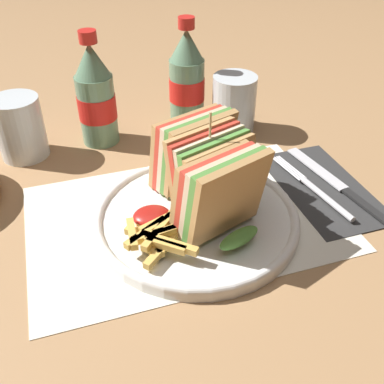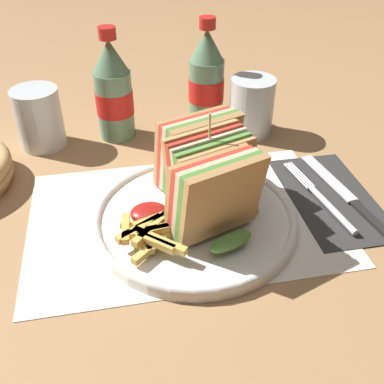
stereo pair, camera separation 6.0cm
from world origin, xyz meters
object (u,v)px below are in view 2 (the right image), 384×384
(knife, at_px, (345,194))
(coke_bottle_near, at_px, (114,93))
(glass_far, at_px, (39,118))
(glass_near, at_px, (251,110))
(coke_bottle_far, at_px, (206,80))
(club_sandwich, at_px, (208,175))
(plate_main, at_px, (195,218))
(fork, at_px, (325,202))

(knife, xyz_separation_m, coke_bottle_near, (-0.32, 0.25, 0.08))
(knife, bearing_deg, glass_far, 142.79)
(coke_bottle_near, xyz_separation_m, glass_near, (0.23, -0.03, -0.04))
(glass_far, bearing_deg, knife, -28.41)
(knife, xyz_separation_m, coke_bottle_far, (-0.15, 0.27, 0.08))
(club_sandwich, relative_size, coke_bottle_far, 1.12)
(plate_main, xyz_separation_m, club_sandwich, (0.02, 0.01, 0.06))
(club_sandwich, relative_size, fork, 1.20)
(club_sandwich, xyz_separation_m, coke_bottle_near, (-0.11, 0.26, 0.01))
(coke_bottle_far, bearing_deg, fork, -68.77)
(coke_bottle_far, relative_size, glass_far, 1.88)
(glass_near, bearing_deg, club_sandwich, -120.07)
(glass_near, bearing_deg, coke_bottle_far, 140.50)
(plate_main, height_order, club_sandwich, club_sandwich)
(fork, relative_size, glass_far, 1.75)
(plate_main, relative_size, coke_bottle_far, 1.44)
(coke_bottle_near, bearing_deg, club_sandwich, -67.56)
(coke_bottle_near, bearing_deg, fork, -43.59)
(club_sandwich, height_order, coke_bottle_near, coke_bottle_near)
(fork, distance_m, glass_far, 0.48)
(knife, bearing_deg, glass_near, 101.87)
(fork, height_order, coke_bottle_near, coke_bottle_near)
(knife, bearing_deg, coke_bottle_far, 110.15)
(coke_bottle_far, distance_m, glass_near, 0.10)
(plate_main, bearing_deg, coke_bottle_near, 108.13)
(club_sandwich, height_order, fork, club_sandwich)
(coke_bottle_near, relative_size, glass_far, 1.88)
(knife, distance_m, glass_near, 0.23)
(glass_near, bearing_deg, knife, -69.33)
(club_sandwich, bearing_deg, glass_far, 133.32)
(glass_near, bearing_deg, fork, -79.66)
(plate_main, distance_m, glass_near, 0.28)
(club_sandwich, xyz_separation_m, knife, (0.21, 0.01, -0.07))
(fork, bearing_deg, glass_far, 139.02)
(coke_bottle_far, xyz_separation_m, glass_near, (0.07, -0.06, -0.04))
(fork, distance_m, coke_bottle_near, 0.39)
(club_sandwich, bearing_deg, glass_near, 59.93)
(coke_bottle_near, distance_m, glass_near, 0.24)
(knife, xyz_separation_m, glass_far, (-0.44, 0.24, 0.04))
(glass_near, bearing_deg, glass_far, 175.99)
(coke_bottle_near, xyz_separation_m, glass_far, (-0.13, -0.01, -0.03))
(plate_main, height_order, fork, plate_main)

